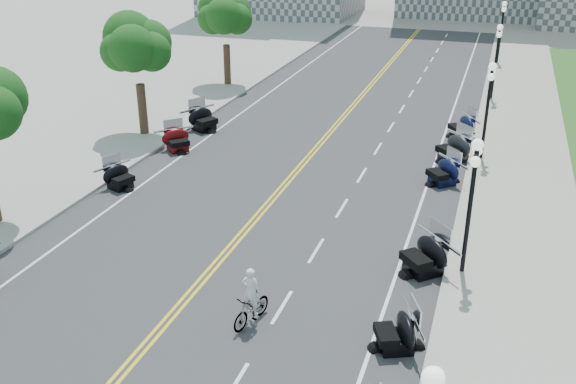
% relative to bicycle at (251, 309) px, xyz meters
% --- Properties ---
extents(ground, '(160.00, 160.00, 0.00)m').
position_rel_bicycle_xyz_m(ground, '(-2.58, 1.13, -0.53)').
color(ground, gray).
extents(road, '(16.00, 90.00, 0.01)m').
position_rel_bicycle_xyz_m(road, '(-2.58, 11.13, -0.52)').
color(road, '#333335').
rests_on(road, ground).
extents(centerline_yellow_a, '(0.12, 90.00, 0.00)m').
position_rel_bicycle_xyz_m(centerline_yellow_a, '(-2.70, 11.13, -0.52)').
color(centerline_yellow_a, yellow).
rests_on(centerline_yellow_a, road).
extents(centerline_yellow_b, '(0.12, 90.00, 0.00)m').
position_rel_bicycle_xyz_m(centerline_yellow_b, '(-2.46, 11.13, -0.52)').
color(centerline_yellow_b, yellow).
rests_on(centerline_yellow_b, road).
extents(edge_line_north, '(0.12, 90.00, 0.00)m').
position_rel_bicycle_xyz_m(edge_line_north, '(3.82, 11.13, -0.52)').
color(edge_line_north, white).
rests_on(edge_line_north, road).
extents(edge_line_south, '(0.12, 90.00, 0.00)m').
position_rel_bicycle_xyz_m(edge_line_south, '(-8.98, 11.13, -0.52)').
color(edge_line_south, white).
rests_on(edge_line_south, road).
extents(lane_dash_6, '(0.12, 2.00, 0.00)m').
position_rel_bicycle_xyz_m(lane_dash_6, '(0.62, 1.13, -0.52)').
color(lane_dash_6, white).
rests_on(lane_dash_6, road).
extents(lane_dash_7, '(0.12, 2.00, 0.00)m').
position_rel_bicycle_xyz_m(lane_dash_7, '(0.62, 5.13, -0.52)').
color(lane_dash_7, white).
rests_on(lane_dash_7, road).
extents(lane_dash_8, '(0.12, 2.00, 0.00)m').
position_rel_bicycle_xyz_m(lane_dash_8, '(0.62, 9.13, -0.52)').
color(lane_dash_8, white).
rests_on(lane_dash_8, road).
extents(lane_dash_9, '(0.12, 2.00, 0.00)m').
position_rel_bicycle_xyz_m(lane_dash_9, '(0.62, 13.13, -0.52)').
color(lane_dash_9, white).
rests_on(lane_dash_9, road).
extents(lane_dash_10, '(0.12, 2.00, 0.00)m').
position_rel_bicycle_xyz_m(lane_dash_10, '(0.62, 17.13, -0.52)').
color(lane_dash_10, white).
rests_on(lane_dash_10, road).
extents(lane_dash_11, '(0.12, 2.00, 0.00)m').
position_rel_bicycle_xyz_m(lane_dash_11, '(0.62, 21.13, -0.52)').
color(lane_dash_11, white).
rests_on(lane_dash_11, road).
extents(lane_dash_12, '(0.12, 2.00, 0.00)m').
position_rel_bicycle_xyz_m(lane_dash_12, '(0.62, 25.13, -0.52)').
color(lane_dash_12, white).
rests_on(lane_dash_12, road).
extents(lane_dash_13, '(0.12, 2.00, 0.00)m').
position_rel_bicycle_xyz_m(lane_dash_13, '(0.62, 29.13, -0.52)').
color(lane_dash_13, white).
rests_on(lane_dash_13, road).
extents(lane_dash_14, '(0.12, 2.00, 0.00)m').
position_rel_bicycle_xyz_m(lane_dash_14, '(0.62, 33.13, -0.52)').
color(lane_dash_14, white).
rests_on(lane_dash_14, road).
extents(lane_dash_15, '(0.12, 2.00, 0.00)m').
position_rel_bicycle_xyz_m(lane_dash_15, '(0.62, 37.13, -0.52)').
color(lane_dash_15, white).
rests_on(lane_dash_15, road).
extents(lane_dash_16, '(0.12, 2.00, 0.00)m').
position_rel_bicycle_xyz_m(lane_dash_16, '(0.62, 41.13, -0.52)').
color(lane_dash_16, white).
rests_on(lane_dash_16, road).
extents(lane_dash_17, '(0.12, 2.00, 0.00)m').
position_rel_bicycle_xyz_m(lane_dash_17, '(0.62, 45.13, -0.52)').
color(lane_dash_17, white).
rests_on(lane_dash_17, road).
extents(lane_dash_18, '(0.12, 2.00, 0.00)m').
position_rel_bicycle_xyz_m(lane_dash_18, '(0.62, 49.13, -0.52)').
color(lane_dash_18, white).
rests_on(lane_dash_18, road).
extents(lane_dash_19, '(0.12, 2.00, 0.00)m').
position_rel_bicycle_xyz_m(lane_dash_19, '(0.62, 53.13, -0.52)').
color(lane_dash_19, white).
rests_on(lane_dash_19, road).
extents(sidewalk_north, '(5.00, 90.00, 0.15)m').
position_rel_bicycle_xyz_m(sidewalk_north, '(7.92, 11.13, -0.45)').
color(sidewalk_north, '#9E9991').
rests_on(sidewalk_north, ground).
extents(sidewalk_south, '(5.00, 90.00, 0.15)m').
position_rel_bicycle_xyz_m(sidewalk_south, '(-13.08, 11.13, -0.45)').
color(sidewalk_south, '#9E9991').
rests_on(sidewalk_south, ground).
extents(street_lamp_2, '(0.50, 1.20, 4.90)m').
position_rel_bicycle_xyz_m(street_lamp_2, '(6.02, 5.13, 2.07)').
color(street_lamp_2, black).
rests_on(street_lamp_2, sidewalk_north).
extents(street_lamp_3, '(0.50, 1.20, 4.90)m').
position_rel_bicycle_xyz_m(street_lamp_3, '(6.02, 17.13, 2.07)').
color(street_lamp_3, black).
rests_on(street_lamp_3, sidewalk_north).
extents(street_lamp_4, '(0.50, 1.20, 4.90)m').
position_rel_bicycle_xyz_m(street_lamp_4, '(6.02, 29.13, 2.07)').
color(street_lamp_4, black).
rests_on(street_lamp_4, sidewalk_north).
extents(street_lamp_5, '(0.50, 1.20, 4.90)m').
position_rel_bicycle_xyz_m(street_lamp_5, '(6.02, 41.13, 2.07)').
color(street_lamp_5, black).
rests_on(street_lamp_5, sidewalk_north).
extents(tree_3, '(4.80, 4.80, 9.20)m').
position_rel_bicycle_xyz_m(tree_3, '(-12.58, 15.13, 4.22)').
color(tree_3, '#235619').
rests_on(tree_3, sidewalk_south).
extents(tree_4, '(4.80, 4.80, 9.20)m').
position_rel_bicycle_xyz_m(tree_4, '(-12.58, 27.13, 4.22)').
color(tree_4, '#235619').
rests_on(tree_4, sidewalk_south).
extents(motorcycle_n_5, '(2.42, 2.42, 1.28)m').
position_rel_bicycle_xyz_m(motorcycle_n_5, '(4.50, 0.17, 0.11)').
color(motorcycle_n_5, black).
rests_on(motorcycle_n_5, road).
extents(motorcycle_n_6, '(3.01, 3.01, 1.49)m').
position_rel_bicycle_xyz_m(motorcycle_n_6, '(4.69, 4.82, 0.22)').
color(motorcycle_n_6, black).
rests_on(motorcycle_n_6, road).
extents(motorcycle_n_8, '(2.74, 2.74, 1.36)m').
position_rel_bicycle_xyz_m(motorcycle_n_8, '(4.45, 13.27, 0.15)').
color(motorcycle_n_8, black).
rests_on(motorcycle_n_8, road).
extents(motorcycle_n_9, '(3.09, 3.09, 1.53)m').
position_rel_bicycle_xyz_m(motorcycle_n_9, '(4.61, 16.56, 0.24)').
color(motorcycle_n_9, black).
rests_on(motorcycle_n_9, road).
extents(motorcycle_n_10, '(2.65, 2.65, 1.36)m').
position_rel_bicycle_xyz_m(motorcycle_n_10, '(4.71, 20.67, 0.15)').
color(motorcycle_n_10, black).
rests_on(motorcycle_n_10, road).
extents(motorcycle_s_7, '(2.30, 2.30, 1.24)m').
position_rel_bicycle_xyz_m(motorcycle_s_7, '(-9.73, 8.00, 0.09)').
color(motorcycle_s_7, black).
rests_on(motorcycle_s_7, road).
extents(motorcycle_s_8, '(2.69, 2.69, 1.33)m').
position_rel_bicycle_xyz_m(motorcycle_s_8, '(-9.54, 13.39, 0.14)').
color(motorcycle_s_8, '#590A0C').
rests_on(motorcycle_s_8, road).
extents(motorcycle_s_9, '(2.87, 2.87, 1.49)m').
position_rel_bicycle_xyz_m(motorcycle_s_9, '(-9.73, 17.06, 0.21)').
color(motorcycle_s_9, black).
rests_on(motorcycle_s_9, road).
extents(bicycle, '(0.96, 1.83, 1.06)m').
position_rel_bicycle_xyz_m(bicycle, '(0.00, 0.00, 0.00)').
color(bicycle, '#A51414').
rests_on(bicycle, road).
extents(cyclist_rider, '(0.60, 0.39, 1.64)m').
position_rel_bicycle_xyz_m(cyclist_rider, '(0.00, 0.00, 1.35)').
color(cyclist_rider, white).
rests_on(cyclist_rider, bicycle).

